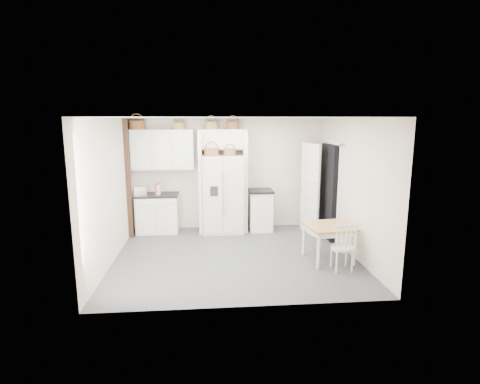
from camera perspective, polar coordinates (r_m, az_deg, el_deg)
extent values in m
plane|color=#242529|center=(7.28, -0.78, -9.68)|extent=(4.50, 4.50, 0.00)
plane|color=white|center=(6.81, -0.84, 11.26)|extent=(4.50, 4.50, 0.00)
plane|color=#B9ACA0|center=(8.90, -1.78, 2.78)|extent=(4.50, 0.00, 4.50)
plane|color=#B9ACA0|center=(7.12, -19.17, 0.12)|extent=(0.00, 4.00, 4.00)
plane|color=#B9ACA0|center=(7.44, 16.75, 0.70)|extent=(0.00, 4.00, 4.00)
cube|color=beige|center=(8.59, -2.61, -0.30)|extent=(0.92, 0.74, 1.78)
cube|color=white|center=(8.83, -12.43, -3.30)|extent=(0.93, 0.59, 0.86)
cube|color=white|center=(8.83, 3.09, -2.85)|extent=(0.52, 0.63, 0.92)
cube|color=brown|center=(7.15, 13.28, -7.52)|extent=(0.89, 0.89, 0.67)
cube|color=white|center=(6.73, 15.29, -8.23)|extent=(0.40, 0.36, 0.79)
cube|color=black|center=(8.73, -12.55, -0.44)|extent=(0.97, 0.62, 0.04)
cube|color=black|center=(8.73, 3.13, 0.20)|extent=(0.56, 0.67, 0.04)
cube|color=silver|center=(8.75, -14.95, 0.23)|extent=(0.29, 0.20, 0.18)
cube|color=#B62D1A|center=(8.62, -12.53, 0.41)|extent=(0.07, 0.17, 0.25)
cube|color=#EDE4CB|center=(8.62, -12.27, 0.31)|extent=(0.07, 0.15, 0.22)
cylinder|color=brown|center=(8.76, -15.43, 9.81)|extent=(0.34, 0.34, 0.20)
cylinder|color=olive|center=(8.64, -9.35, 9.89)|extent=(0.26, 0.26, 0.15)
cylinder|color=olive|center=(8.62, -4.43, 10.06)|extent=(0.30, 0.30, 0.17)
cylinder|color=brown|center=(8.64, -1.12, 10.10)|extent=(0.30, 0.30, 0.17)
cylinder|color=brown|center=(8.34, -4.36, 6.10)|extent=(0.31, 0.31, 0.17)
cylinder|color=brown|center=(8.36, -1.57, 6.04)|extent=(0.26, 0.26, 0.14)
cube|color=white|center=(8.70, -11.70, 6.35)|extent=(1.40, 0.34, 0.90)
cube|color=white|center=(8.64, -2.75, 8.03)|extent=(1.12, 0.34, 0.45)
cube|color=white|center=(8.61, -6.04, 1.44)|extent=(0.08, 0.60, 2.30)
cube|color=white|center=(8.65, 0.73, 1.55)|extent=(0.08, 0.60, 2.30)
cube|color=black|center=(8.41, -16.65, 1.85)|extent=(0.09, 0.09, 2.60)
cube|color=black|center=(8.38, 13.57, 0.06)|extent=(0.18, 0.85, 2.05)
cube|color=white|center=(8.59, 10.58, 0.44)|extent=(0.21, 0.79, 2.05)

